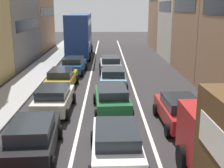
# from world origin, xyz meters

# --- Properties ---
(sidewalk_left) EXTENTS (2.60, 64.00, 0.14)m
(sidewalk_left) POSITION_xyz_m (-6.70, 20.00, 0.07)
(sidewalk_left) COLOR #999999
(sidewalk_left) RESTS_ON ground
(lane_stripe_left) EXTENTS (0.16, 60.00, 0.01)m
(lane_stripe_left) POSITION_xyz_m (-1.70, 20.00, 0.01)
(lane_stripe_left) COLOR silver
(lane_stripe_left) RESTS_ON ground
(lane_stripe_right) EXTENTS (0.16, 60.00, 0.01)m
(lane_stripe_right) POSITION_xyz_m (1.70, 20.00, 0.01)
(lane_stripe_right) COLOR silver
(lane_stripe_right) RESTS_ON ground
(building_row_right) EXTENTS (7.20, 43.90, 13.62)m
(building_row_right) POSITION_xyz_m (9.90, 22.63, 5.91)
(building_row_right) COLOR #9E7556
(building_row_right) RESTS_ON ground
(sedan_centre_lane_second) EXTENTS (2.13, 4.34, 1.49)m
(sedan_centre_lane_second) POSITION_xyz_m (0.05, 6.07, 0.80)
(sedan_centre_lane_second) COLOR silver
(sedan_centre_lane_second) RESTS_ON ground
(wagon_left_lane_second) EXTENTS (2.28, 4.40, 1.49)m
(wagon_left_lane_second) POSITION_xyz_m (-3.29, 6.68, 0.80)
(wagon_left_lane_second) COLOR black
(wagon_left_lane_second) RESTS_ON ground
(hatchback_centre_lane_third) EXTENTS (2.29, 4.41, 1.49)m
(hatchback_centre_lane_third) POSITION_xyz_m (-0.01, 11.86, 0.80)
(hatchback_centre_lane_third) COLOR #19592D
(hatchback_centre_lane_third) RESTS_ON ground
(sedan_left_lane_third) EXTENTS (2.12, 4.33, 1.49)m
(sedan_left_lane_third) POSITION_xyz_m (-3.31, 11.93, 0.80)
(sedan_left_lane_third) COLOR beige
(sedan_left_lane_third) RESTS_ON ground
(coupe_centre_lane_fourth) EXTENTS (2.13, 4.33, 1.49)m
(coupe_centre_lane_fourth) POSITION_xyz_m (0.19, 17.13, 0.80)
(coupe_centre_lane_fourth) COLOR #759EB7
(coupe_centre_lane_fourth) RESTS_ON ground
(sedan_left_lane_fourth) EXTENTS (2.14, 4.34, 1.49)m
(sedan_left_lane_fourth) POSITION_xyz_m (-3.58, 16.90, 0.80)
(sedan_left_lane_fourth) COLOR #B29319
(sedan_left_lane_fourth) RESTS_ON ground
(sedan_centre_lane_fifth) EXTENTS (2.17, 4.35, 1.49)m
(sedan_centre_lane_fifth) POSITION_xyz_m (0.06, 22.60, 0.80)
(sedan_centre_lane_fifth) COLOR gray
(sedan_centre_lane_fifth) RESTS_ON ground
(sedan_left_lane_fifth) EXTENTS (2.25, 4.39, 1.49)m
(sedan_left_lane_fifth) POSITION_xyz_m (-3.27, 22.24, 0.80)
(sedan_left_lane_fifth) COLOR #194C8C
(sedan_left_lane_fifth) RESTS_ON ground
(sedan_right_lane_behind_truck) EXTENTS (2.17, 4.35, 1.49)m
(sedan_right_lane_behind_truck) POSITION_xyz_m (3.37, 9.74, 0.80)
(sedan_right_lane_behind_truck) COLOR #A51E1E
(sedan_right_lane_behind_truck) RESTS_ON ground
(bus_mid_queue_primary) EXTENTS (2.93, 10.54, 5.06)m
(bus_mid_queue_primary) POSITION_xyz_m (-3.49, 31.52, 2.83)
(bus_mid_queue_primary) COLOR navy
(bus_mid_queue_primary) RESTS_ON ground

